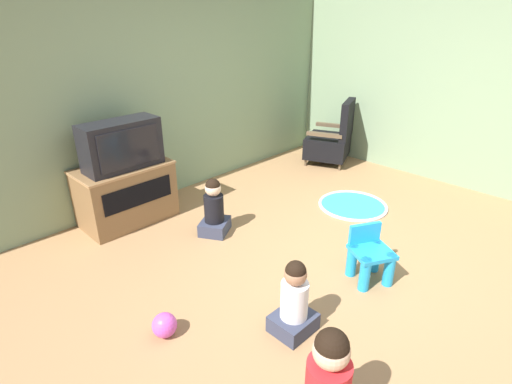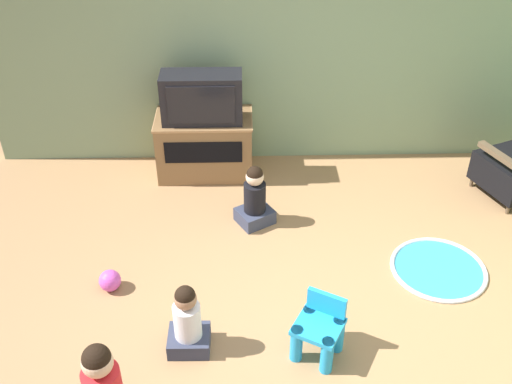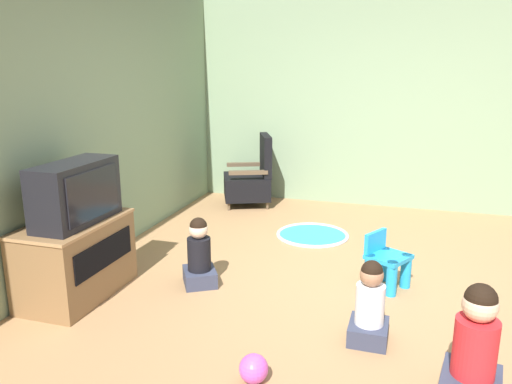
{
  "view_description": "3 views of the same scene",
  "coord_description": "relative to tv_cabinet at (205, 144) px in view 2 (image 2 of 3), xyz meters",
  "views": [
    {
      "loc": [
        -2.6,
        -1.55,
        2.13
      ],
      "look_at": [
        -0.26,
        0.74,
        0.62
      ],
      "focal_mm": 28.0,
      "sensor_mm": 36.0,
      "label": 1
    },
    {
      "loc": [
        -0.41,
        -3.13,
        3.45
      ],
      "look_at": [
        -0.31,
        0.77,
        0.71
      ],
      "focal_mm": 42.0,
      "sensor_mm": 36.0,
      "label": 2
    },
    {
      "loc": [
        -4.01,
        -0.34,
        1.86
      ],
      "look_at": [
        -0.36,
        0.77,
        0.88
      ],
      "focal_mm": 35.0,
      "sensor_mm": 36.0,
      "label": 3
    }
  ],
  "objects": [
    {
      "name": "tv_cabinet",
      "position": [
        0.0,
        0.0,
        0.0
      ],
      "size": [
        0.97,
        0.56,
        0.64
      ],
      "color": "brown",
      "rests_on": "ground_plane"
    },
    {
      "name": "play_mat",
      "position": [
        2.03,
        -1.58,
        -0.32
      ],
      "size": [
        0.81,
        0.81,
        0.04
      ],
      "color": "teal",
      "rests_on": "ground_plane"
    },
    {
      "name": "yellow_kid_chair",
      "position": [
        0.91,
        -2.42,
        -0.12
      ],
      "size": [
        0.43,
        0.42,
        0.47
      ],
      "rotation": [
        0.0,
        0.0,
        -0.5
      ],
      "color": "#1E99DB",
      "rests_on": "ground_plane"
    },
    {
      "name": "child_watching_left",
      "position": [
        -0.02,
        -2.36,
        -0.08
      ],
      "size": [
        0.3,
        0.27,
        0.59
      ],
      "rotation": [
        0.0,
        0.0,
        -0.01
      ],
      "color": "#33384C",
      "rests_on": "ground_plane"
    },
    {
      "name": "ground_plane",
      "position": [
        0.8,
        -2.18,
        -0.33
      ],
      "size": [
        30.0,
        30.0,
        0.0
      ],
      "primitive_type": "plane",
      "color": "#9E754C"
    },
    {
      "name": "wall_back",
      "position": [
        0.72,
        0.35,
        1.07
      ],
      "size": [
        5.83,
        0.12,
        2.8
      ],
      "color": "gray",
      "rests_on": "ground_plane"
    },
    {
      "name": "television",
      "position": [
        0.0,
        -0.06,
        0.55
      ],
      "size": [
        0.78,
        0.33,
        0.49
      ],
      "color": "black",
      "rests_on": "tv_cabinet"
    },
    {
      "name": "child_watching_right",
      "position": [
        0.49,
        -0.88,
        -0.07
      ],
      "size": [
        0.4,
        0.39,
        0.6
      ],
      "rotation": [
        0.0,
        0.0,
        0.54
      ],
      "color": "#33384C",
      "rests_on": "ground_plane"
    },
    {
      "name": "toy_ball",
      "position": [
        -0.7,
        -1.74,
        -0.24
      ],
      "size": [
        0.18,
        0.18,
        0.18
      ],
      "color": "#CC4CB2",
      "rests_on": "ground_plane"
    }
  ]
}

